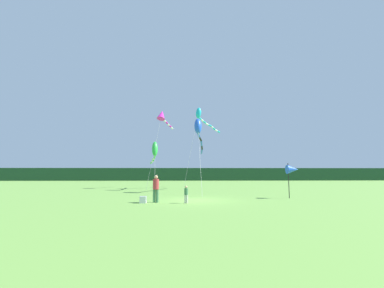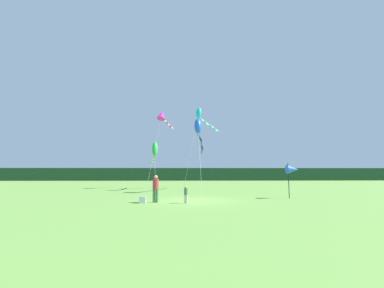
% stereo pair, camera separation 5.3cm
% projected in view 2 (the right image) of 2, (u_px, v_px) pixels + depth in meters
% --- Properties ---
extents(ground_plane, '(120.00, 120.00, 0.00)m').
position_uv_depth(ground_plane, '(195.00, 200.00, 17.53)').
color(ground_plane, '#6B9E42').
extents(distant_treeline, '(108.00, 2.53, 3.09)m').
position_uv_depth(distant_treeline, '(187.00, 174.00, 62.39)').
color(distant_treeline, '#1E4228').
rests_on(distant_treeline, ground).
extents(person_adult, '(0.39, 0.39, 1.77)m').
position_uv_depth(person_adult, '(156.00, 187.00, 16.40)').
color(person_adult, '#3F724C').
rests_on(person_adult, ground).
extents(person_child, '(0.24, 0.24, 1.10)m').
position_uv_depth(person_child, '(186.00, 193.00, 15.97)').
color(person_child, silver).
rests_on(person_child, ground).
extents(cooler_box, '(0.40, 0.41, 0.43)m').
position_uv_depth(cooler_box, '(143.00, 200.00, 16.01)').
color(cooler_box, silver).
rests_on(cooler_box, ground).
extents(banner_flag_pole, '(0.90, 0.70, 2.66)m').
position_uv_depth(banner_flag_pole, '(292.00, 170.00, 19.29)').
color(banner_flag_pole, black).
rests_on(banner_flag_pole, ground).
extents(kite_blue, '(1.28, 11.09, 7.63)m').
position_uv_depth(kite_blue, '(199.00, 130.00, 25.83)').
color(kite_blue, '#B2B2B2').
rests_on(kite_blue, ground).
extents(kite_magenta, '(2.79, 6.07, 10.11)m').
position_uv_depth(kite_magenta, '(162.00, 116.00, 32.36)').
color(kite_magenta, '#B2B2B2').
rests_on(kite_magenta, ground).
extents(kite_cyan, '(5.19, 6.39, 10.17)m').
position_uv_depth(kite_cyan, '(202.00, 116.00, 31.89)').
color(kite_cyan, '#B2B2B2').
rests_on(kite_cyan, ground).
extents(kite_green, '(1.49, 6.85, 5.57)m').
position_uv_depth(kite_green, '(155.00, 151.00, 28.66)').
color(kite_green, '#B2B2B2').
rests_on(kite_green, ground).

